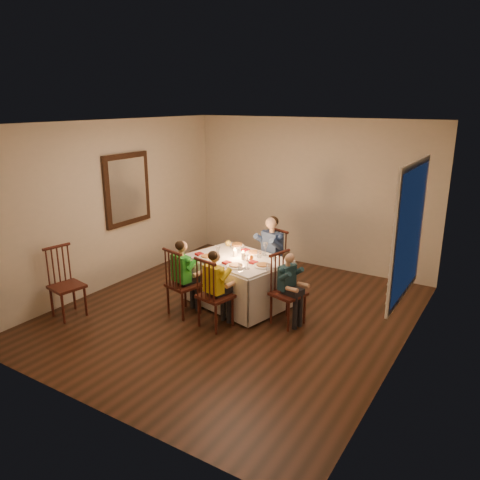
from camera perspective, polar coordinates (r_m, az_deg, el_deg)
The scene contains 26 objects.
ground at distance 6.65m, azimuth -0.78°, elevation -8.92°, with size 5.00×5.00×0.00m, color black.
wall_left at distance 7.62m, azimuth -15.25°, elevation 4.18°, with size 0.02×5.00×2.60m, color #B8B09D.
wall_right at distance 5.38m, azimuth 19.81°, elevation -1.35°, with size 0.02×5.00×2.60m, color #B8B09D.
wall_back at distance 8.36m, azimuth 8.51°, elevation 5.65°, with size 4.50×0.02×2.60m, color #B8B09D.
ceiling at distance 6.00m, azimuth -0.87°, elevation 14.07°, with size 5.00×5.00×0.00m, color white.
dining_table at distance 6.76m, azimuth -0.25°, elevation -3.81°, with size 1.56×1.27×0.68m.
chair_adult at distance 7.43m, azimuth 3.67°, elevation -6.12°, with size 0.40×0.38×0.97m, color black, non-canonical shape.
chair_near_left at distance 6.69m, azimuth -6.78°, elevation -8.88°, with size 0.40×0.38×0.97m, color black, non-canonical shape.
chair_near_right at distance 6.31m, azimuth -2.96°, elevation -10.43°, with size 0.40×0.38×0.97m, color black, non-canonical shape.
chair_end at distance 6.41m, azimuth 5.79°, elevation -10.06°, with size 0.40×0.38×0.97m, color black, non-canonical shape.
chair_extra at distance 6.99m, azimuth -19.99°, elevation -8.67°, with size 0.41×0.39×0.99m, color black, non-canonical shape.
adult at distance 7.43m, azimuth 3.67°, elevation -6.12°, with size 0.42×0.39×1.19m, color navy, non-canonical shape.
child_green at distance 6.69m, azimuth -6.78°, elevation -8.88°, with size 0.35×0.32×1.07m, color green, non-canonical shape.
child_yellow at distance 6.31m, azimuth -2.96°, elevation -10.43°, with size 0.35×0.32×1.05m, color yellow, non-canonical shape.
child_teal at distance 6.41m, azimuth 5.79°, elevation -10.06°, with size 0.31×0.29×1.00m, color #193640, non-canonical shape.
setting_adult at distance 6.86m, azimuth 1.77°, elevation -1.60°, with size 0.26×0.26×0.02m, color white.
setting_green at distance 6.70m, azimuth -3.99°, elevation -2.10°, with size 0.26×0.26×0.02m, color white.
setting_yellow at distance 6.33m, azimuth -0.52°, elevation -3.19°, with size 0.26×0.26×0.02m, color white.
setting_teal at distance 6.34m, azimuth 2.82°, elevation -3.16°, with size 0.26×0.26×0.02m, color white.
candle_left at distance 6.72m, azimuth -0.65°, elevation -1.63°, with size 0.06×0.06×0.10m, color silver.
candle_right at distance 6.61m, azimuth 0.38°, elevation -1.96°, with size 0.06×0.06×0.10m, color silver.
squash at distance 7.21m, azimuth -1.45°, elevation -0.40°, with size 0.09×0.09×0.09m, color yellow.
orange_fruit at distance 6.57m, azimuth 1.31°, elevation -2.15°, with size 0.08×0.08×0.08m, color orange.
serving_bowl at distance 7.12m, azimuth -0.37°, elevation -0.77°, with size 0.21×0.21×0.05m, color white.
wall_mirror at distance 7.76m, azimuth -13.58°, elevation 6.02°, with size 0.06×0.95×1.15m.
window_blinds at distance 5.43m, azimuth 19.80°, elevation 1.02°, with size 0.07×1.34×1.54m.
Camera 1 is at (3.24, -5.05, 2.87)m, focal length 35.00 mm.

